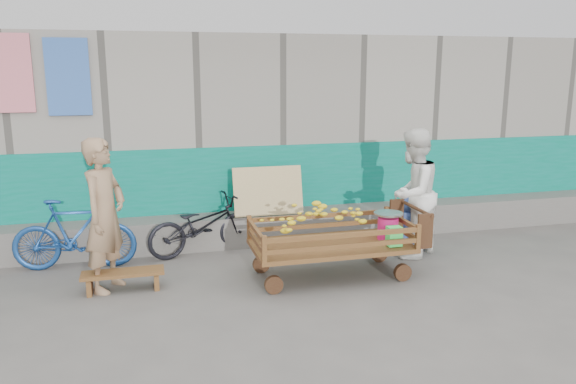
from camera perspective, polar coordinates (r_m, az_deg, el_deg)
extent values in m
plane|color=#55524E|center=(6.13, -0.19, -11.71)|extent=(80.00, 80.00, 0.00)
cube|color=gray|center=(9.67, -6.23, 6.37)|extent=(12.00, 3.00, 3.00)
cube|color=#017759|center=(8.32, -4.59, -0.16)|extent=(12.00, 0.03, 1.40)
cube|color=#5B5855|center=(8.21, -4.24, -3.74)|extent=(12.00, 0.50, 0.45)
cube|color=tan|center=(8.01, -2.03, 0.11)|extent=(1.00, 0.19, 0.68)
cube|color=pink|center=(8.15, -26.45, 10.76)|extent=(0.55, 0.03, 1.00)
cube|color=#3B69BE|center=(8.04, -21.45, 10.82)|extent=(0.55, 0.03, 1.00)
cube|color=#5C2D1B|center=(6.88, 4.38, -5.45)|extent=(1.91, 0.96, 0.05)
cylinder|color=#371C10|center=(6.45, -1.45, -9.40)|extent=(0.21, 0.06, 0.21)
cube|color=#5C2D1B|center=(6.18, -2.44, -5.80)|extent=(0.05, 0.05, 0.30)
cylinder|color=#371C10|center=(7.10, -2.74, -7.36)|extent=(0.21, 0.06, 0.21)
cube|color=#5C2D1B|center=(7.02, -3.96, -3.58)|extent=(0.05, 0.05, 0.30)
cylinder|color=#371C10|center=(6.96, 11.57, -8.00)|extent=(0.21, 0.06, 0.21)
cube|color=#5C2D1B|center=(6.79, 13.06, -4.44)|extent=(0.05, 0.05, 0.30)
cylinder|color=#371C10|center=(7.56, 9.25, -6.25)|extent=(0.21, 0.06, 0.21)
cube|color=#5C2D1B|center=(7.56, 9.97, -2.58)|extent=(0.05, 0.05, 0.30)
cube|color=#5C2D1B|center=(6.44, 5.68, -5.49)|extent=(1.85, 0.04, 0.05)
cube|color=#5C2D1B|center=(6.40, 5.70, -4.40)|extent=(1.85, 0.04, 0.05)
cube|color=#5C2D1B|center=(7.25, 3.26, -3.41)|extent=(1.85, 0.04, 0.05)
cube|color=#5C2D1B|center=(7.21, 3.27, -2.43)|extent=(1.85, 0.04, 0.05)
cube|color=#5C2D1B|center=(6.61, -3.24, -4.97)|extent=(0.04, 0.89, 0.05)
cube|color=#5C2D1B|center=(6.57, -3.26, -3.91)|extent=(0.04, 0.89, 0.05)
cube|color=#5C2D1B|center=(7.18, 11.42, -3.78)|extent=(0.04, 0.89, 0.05)
cube|color=#5C2D1B|center=(7.15, 11.46, -2.80)|extent=(0.04, 0.89, 0.05)
cylinder|color=#371C10|center=(7.20, 12.88, -1.63)|extent=(0.04, 0.85, 0.04)
cube|color=#371C10|center=(7.55, 10.95, -2.30)|extent=(0.19, 0.04, 0.43)
cube|color=#371C10|center=(6.88, 13.74, -3.89)|extent=(0.19, 0.04, 0.43)
ellipsoid|color=yellow|center=(6.77, 3.56, -3.42)|extent=(1.38, 0.74, 0.47)
cylinder|color=#EB1A77|center=(7.10, 10.11, -3.65)|extent=(0.26, 0.26, 0.28)
cylinder|color=silver|center=(7.06, 10.16, -2.49)|extent=(0.03, 0.03, 0.06)
cylinder|color=silver|center=(7.05, 10.17, -2.16)|extent=(0.36, 0.36, 0.02)
cube|color=#39F75B|center=(6.82, 10.73, -4.43)|extent=(0.17, 0.13, 0.23)
cube|color=#5C2D1B|center=(6.78, -16.42, -7.89)|extent=(0.92, 0.28, 0.04)
cube|color=#5C2D1B|center=(6.84, -19.49, -8.97)|extent=(0.06, 0.26, 0.18)
cube|color=#5C2D1B|center=(6.81, -13.22, -8.68)|extent=(0.06, 0.26, 0.18)
imported|color=#9C7959|center=(6.69, -18.11, -2.25)|extent=(0.68, 0.77, 1.77)
imported|color=white|center=(7.69, 12.53, -0.15)|extent=(1.07, 1.04, 1.74)
imported|color=#3F5CAF|center=(7.87, 12.10, -3.29)|extent=(0.43, 0.31, 0.83)
imported|color=black|center=(7.79, -8.70, -3.37)|extent=(1.63, 0.94, 0.81)
imported|color=#1A4791|center=(7.61, -20.88, -4.03)|extent=(1.56, 0.57, 0.92)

